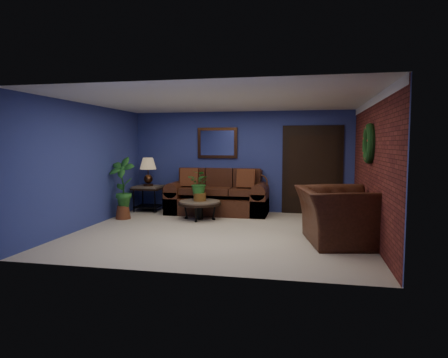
% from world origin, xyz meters
% --- Properties ---
extents(floor, '(5.50, 5.50, 0.00)m').
position_xyz_m(floor, '(0.00, 0.00, 0.00)').
color(floor, beige).
rests_on(floor, ground).
extents(wall_back, '(5.50, 0.04, 2.50)m').
position_xyz_m(wall_back, '(0.00, 2.50, 1.25)').
color(wall_back, navy).
rests_on(wall_back, ground).
extents(wall_left, '(0.04, 5.00, 2.50)m').
position_xyz_m(wall_left, '(-2.75, 0.00, 1.25)').
color(wall_left, navy).
rests_on(wall_left, ground).
extents(wall_right_brick, '(0.04, 5.00, 2.50)m').
position_xyz_m(wall_right_brick, '(2.75, 0.00, 1.25)').
color(wall_right_brick, maroon).
rests_on(wall_right_brick, ground).
extents(ceiling, '(5.50, 5.00, 0.02)m').
position_xyz_m(ceiling, '(0.00, 0.00, 2.50)').
color(ceiling, silver).
rests_on(ceiling, wall_back).
extents(crown_molding, '(0.03, 5.00, 0.14)m').
position_xyz_m(crown_molding, '(2.72, 0.00, 2.43)').
color(crown_molding, white).
rests_on(crown_molding, wall_right_brick).
extents(wall_mirror, '(1.02, 0.06, 0.77)m').
position_xyz_m(wall_mirror, '(-0.60, 2.46, 1.72)').
color(wall_mirror, '#422514').
rests_on(wall_mirror, wall_back).
extents(closet_door, '(1.44, 0.06, 2.18)m').
position_xyz_m(closet_door, '(1.75, 2.47, 1.05)').
color(closet_door, black).
rests_on(closet_door, wall_back).
extents(wreath, '(0.16, 0.72, 0.72)m').
position_xyz_m(wreath, '(2.69, 0.05, 1.70)').
color(wreath, black).
rests_on(wreath, wall_right_brick).
extents(sofa, '(2.42, 1.05, 1.09)m').
position_xyz_m(sofa, '(-0.49, 2.09, 0.36)').
color(sofa, '#472114').
rests_on(sofa, ground).
extents(coffee_table, '(0.97, 0.97, 0.42)m').
position_xyz_m(coffee_table, '(-0.73, 1.20, 0.36)').
color(coffee_table, '#4A4541').
rests_on(coffee_table, ground).
extents(end_table, '(0.70, 0.70, 0.64)m').
position_xyz_m(end_table, '(-2.30, 2.05, 0.49)').
color(end_table, '#4A4541').
rests_on(end_table, ground).
extents(table_lamp, '(0.41, 0.41, 0.69)m').
position_xyz_m(table_lamp, '(-2.30, 2.05, 1.08)').
color(table_lamp, '#422514').
rests_on(table_lamp, end_table).
extents(side_chair, '(0.42, 0.42, 0.96)m').
position_xyz_m(side_chair, '(0.51, 2.12, 0.54)').
color(side_chair, '#522A17').
rests_on(side_chair, ground).
extents(armchair, '(1.53, 1.68, 0.95)m').
position_xyz_m(armchair, '(2.15, -0.41, 0.47)').
color(armchair, '#472114').
rests_on(armchair, ground).
extents(coffee_plant, '(0.61, 0.57, 0.68)m').
position_xyz_m(coffee_plant, '(-0.73, 1.20, 0.79)').
color(coffee_plant, brown).
rests_on(coffee_plant, coffee_table).
extents(floor_plant, '(0.37, 0.31, 0.81)m').
position_xyz_m(floor_plant, '(2.35, 0.85, 0.42)').
color(floor_plant, brown).
rests_on(floor_plant, ground).
extents(tall_plant, '(0.68, 0.53, 1.40)m').
position_xyz_m(tall_plant, '(-2.45, 0.91, 0.75)').
color(tall_plant, brown).
rests_on(tall_plant, ground).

